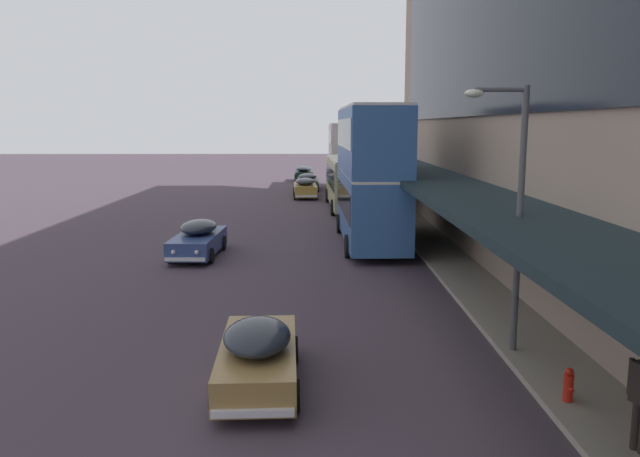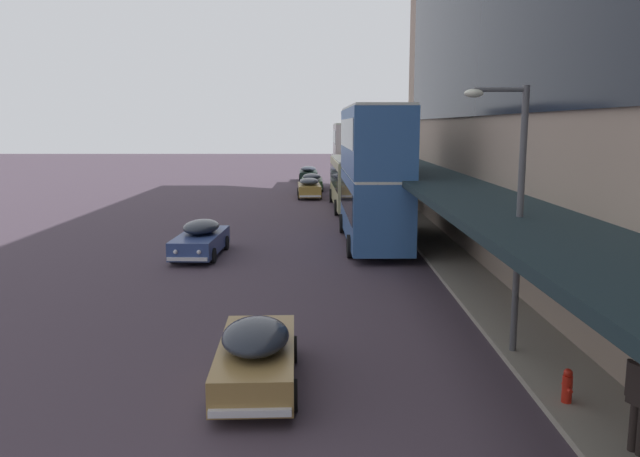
# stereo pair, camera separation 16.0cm
# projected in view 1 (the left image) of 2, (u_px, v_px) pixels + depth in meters

# --- Properties ---
(transit_bus_kerbside_front) EXTENTS (2.98, 10.46, 3.44)m
(transit_bus_kerbside_front) POSITION_uv_depth(u_px,v_px,m) (349.00, 180.00, 42.21)
(transit_bus_kerbside_front) COLOR tan
(transit_bus_kerbside_front) RESTS_ON ground
(transit_bus_kerbside_rear) EXTENTS (2.74, 10.52, 5.78)m
(transit_bus_kerbside_rear) POSITION_uv_depth(u_px,v_px,m) (344.00, 155.00, 53.50)
(transit_bus_kerbside_rear) COLOR beige
(transit_bus_kerbside_rear) RESTS_ON ground
(transit_bus_kerbside_far) EXTENTS (2.92, 9.79, 6.47)m
(transit_bus_kerbside_far) POSITION_uv_depth(u_px,v_px,m) (371.00, 171.00, 29.11)
(transit_bus_kerbside_far) COLOR #315C9B
(transit_bus_kerbside_far) RESTS_ON ground
(sedan_second_near) EXTENTS (1.97, 4.97, 1.48)m
(sedan_second_near) POSITION_uv_depth(u_px,v_px,m) (308.00, 182.00, 54.58)
(sedan_second_near) COLOR #253F21
(sedan_second_near) RESTS_ON ground
(sedan_second_mid) EXTENTS (1.88, 4.40, 1.47)m
(sedan_second_mid) POSITION_uv_depth(u_px,v_px,m) (258.00, 354.00, 13.41)
(sedan_second_mid) COLOR olive
(sedan_second_mid) RESTS_ON ground
(sedan_oncoming_rear) EXTENTS (1.98, 4.90, 1.55)m
(sedan_oncoming_rear) POSITION_uv_depth(u_px,v_px,m) (198.00, 239.00, 26.92)
(sedan_oncoming_rear) COLOR navy
(sedan_oncoming_rear) RESTS_ON ground
(sedan_lead_near) EXTENTS (2.01, 4.99, 1.56)m
(sedan_lead_near) POSITION_uv_depth(u_px,v_px,m) (305.00, 188.00, 48.90)
(sedan_lead_near) COLOR olive
(sedan_lead_near) RESTS_ON ground
(sedan_trailing_near) EXTENTS (2.00, 4.81, 1.58)m
(sedan_trailing_near) POSITION_uv_depth(u_px,v_px,m) (304.00, 174.00, 62.84)
(sedan_trailing_near) COLOR black
(sedan_trailing_near) RESTS_ON ground
(street_lamp) EXTENTS (1.50, 0.28, 6.35)m
(street_lamp) POSITION_uv_depth(u_px,v_px,m) (513.00, 199.00, 14.70)
(street_lamp) COLOR #4C4C51
(street_lamp) RESTS_ON sidewalk_kerb
(fire_hydrant) EXTENTS (0.20, 0.40, 0.70)m
(fire_hydrant) POSITION_uv_depth(u_px,v_px,m) (569.00, 385.00, 12.39)
(fire_hydrant) COLOR red
(fire_hydrant) RESTS_ON sidewalk_kerb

